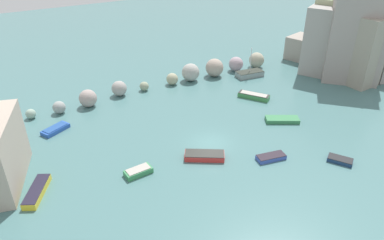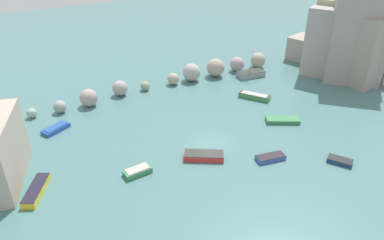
% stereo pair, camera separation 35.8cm
% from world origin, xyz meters
% --- Properties ---
extents(cove_water, '(160.00, 160.00, 0.00)m').
position_xyz_m(cove_water, '(0.00, 0.00, 0.00)').
color(cove_water, slate).
rests_on(cove_water, ground).
extents(cliff_headland_right, '(14.79, 18.33, 12.51)m').
position_xyz_m(cliff_headland_right, '(29.61, 6.69, 4.84)').
color(cliff_headland_right, '#A99D98').
rests_on(cliff_headland_right, ground).
extents(rock_breakwater, '(36.82, 3.53, 2.76)m').
position_xyz_m(rock_breakwater, '(6.35, 15.86, 1.18)').
color(rock_breakwater, '#91AD9B').
rests_on(rock_breakwater, ground).
extents(moored_boat_0, '(3.15, 1.77, 0.48)m').
position_xyz_m(moored_boat_0, '(3.59, -5.63, 0.24)').
color(moored_boat_0, '#3B55AF').
rests_on(moored_boat_0, cove_water).
extents(moored_boat_1, '(3.32, 4.20, 0.69)m').
position_xyz_m(moored_boat_1, '(11.27, 6.35, 0.36)').
color(moored_boat_1, '#3F8949').
rests_on(moored_boat_1, cove_water).
extents(moored_boat_2, '(2.24, 2.66, 0.44)m').
position_xyz_m(moored_boat_2, '(9.22, -9.57, 0.22)').
color(moored_boat_2, navy).
rests_on(moored_boat_2, cove_water).
extents(moored_boat_3, '(4.38, 2.42, 4.61)m').
position_xyz_m(moored_boat_3, '(15.74, 12.75, 0.44)').
color(moored_boat_3, gray).
rests_on(moored_boat_3, cove_water).
extents(moored_boat_4, '(4.15, 3.35, 0.49)m').
position_xyz_m(moored_boat_4, '(10.07, -0.43, 0.25)').
color(moored_boat_4, '#367D4C').
rests_on(moored_boat_4, cove_water).
extents(moored_boat_5, '(4.20, 3.49, 0.63)m').
position_xyz_m(moored_boat_5, '(-2.11, -2.02, 0.31)').
color(moored_boat_5, red).
rests_on(moored_boat_5, cove_water).
extents(moored_boat_6, '(3.11, 4.28, 0.65)m').
position_xyz_m(moored_boat_6, '(-17.75, 1.04, 0.32)').
color(moored_boat_6, yellow).
rests_on(moored_boat_6, cove_water).
extents(moored_boat_8, '(3.42, 2.62, 0.55)m').
position_xyz_m(moored_boat_8, '(-13.89, 11.34, 0.26)').
color(moored_boat_8, blue).
rests_on(moored_boat_8, cove_water).
extents(moored_boat_9, '(2.68, 1.37, 0.61)m').
position_xyz_m(moored_boat_9, '(-8.92, -0.93, 0.29)').
color(moored_boat_9, '#3A8953').
rests_on(moored_boat_9, cove_water).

